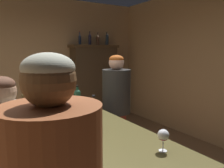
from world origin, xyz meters
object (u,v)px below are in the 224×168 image
Objects in this scene: bar_counter at (78,157)px; bartender at (116,109)px; wine_bottle_pinot at (49,91)px; wine_glass_spare at (44,99)px; flower_arrangement at (55,91)px; wine_glass_rear at (39,94)px; display_cabinet at (94,82)px; wine_glass_mid at (36,88)px; wine_bottle_chardonnay at (55,88)px; display_bottle_midright at (107,39)px; wine_bottle_malbec at (77,98)px; display_bottle_left at (80,39)px; cheese_plate at (41,96)px; wine_glass_front at (163,136)px; display_bottle_center at (98,40)px; wine_bottle_syrah at (66,107)px; wine_bottle_merlot at (94,115)px; display_bottle_midleft at (90,39)px.

bar_counter is 0.87m from bartender.
wine_bottle_pinot reaches higher than wine_glass_spare.
flower_arrangement is at bearing -9.42° from bartender.
wine_bottle_pinot is at bearing 4.20° from wine_glass_rear.
display_cabinet is 11.46× the size of wine_glass_mid.
wine_bottle_chardonnay is 1.01× the size of display_bottle_midright.
wine_bottle_malbec is 0.93× the size of display_bottle_left.
cheese_plate is at bearing -143.46° from display_bottle_midright.
display_cabinet is 6.01× the size of wine_bottle_pinot.
display_bottle_center is at bearing 68.58° from wine_glass_front.
wine_bottle_syrah is at bearing 35.82° from bartender.
wine_bottle_merlot is 0.75m from wine_bottle_malbec.
wine_bottle_pinot is at bearing -23.74° from bartender.
wine_bottle_syrah is 0.86× the size of display_bottle_midright.
display_bottle_midleft is at bearing 39.95° from wine_glass_mid.
bar_counter is 3.17m from display_bottle_left.
bar_counter is 18.91× the size of cheese_plate.
wine_glass_front is at bearing -83.99° from cheese_plate.
display_cabinet reaches higher than flower_arrangement.
wine_glass_rear is 0.86× the size of cheese_plate.
wine_glass_rear is at bearing 104.20° from bar_counter.
wine_bottle_chardonnay is at bearing 36.57° from wine_glass_rear.
wine_bottle_malbec is 0.43m from flower_arrangement.
bartender reaches higher than wine_glass_front.
display_bottle_left is (1.28, 1.28, 0.83)m from wine_glass_mid.
bartender reaches higher than wine_glass_spare.
display_bottle_left is 0.18× the size of bartender.
display_bottle_midright reaches higher than wine_bottle_merlot.
display_cabinet is 2.80m from wine_bottle_malbec.
display_bottle_midleft is (1.53, 1.28, 0.85)m from wine_glass_mid.
wine_bottle_chardonnay is 2.33m from display_bottle_center.
display_bottle_midright reaches higher than cheese_plate.
wine_bottle_merlot is 0.19× the size of bartender.
bartender is at bearing 48.66° from wine_bottle_merlot.
wine_glass_rear is 2.85m from display_bottle_midright.
display_bottle_center is at bearing 40.43° from cheese_plate.
cheese_plate is (-0.03, 0.31, -0.12)m from wine_bottle_pinot.
wine_bottle_merlot is 1.03× the size of display_bottle_center.
wine_bottle_merlot is 0.81× the size of flower_arrangement.
display_bottle_midright is at bearing 40.70° from wine_glass_rear.
cheese_plate is at bearing -137.79° from display_cabinet.
wine_bottle_pinot is 0.95m from wine_bottle_syrah.
wine_bottle_syrah is 0.72m from flower_arrangement.
wine_glass_front is at bearing -105.11° from display_bottle_left.
wine_glass_mid is 0.10× the size of bartender.
bar_counter is 9.68× the size of display_bottle_midleft.
display_bottle_midright is (1.78, 1.57, 0.83)m from wine_bottle_chardonnay.
bartender is at bearing 14.54° from wine_bottle_malbec.
wine_glass_spare is at bearing 94.50° from wine_bottle_syrah.
wine_bottle_chardonnay is 0.35m from wine_glass_rear.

